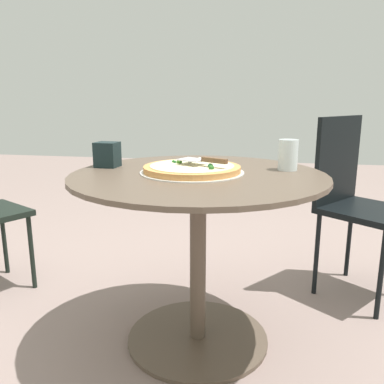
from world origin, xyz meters
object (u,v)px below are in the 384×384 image
Objects in this scene: napkin_dispenser at (107,155)px; patio_chair_far at (354,193)px; pizza_server at (204,160)px; patio_table at (198,226)px; drinking_cup at (288,155)px; pizza_on_tray at (192,169)px.

patio_chair_far is at bearing 29.67° from napkin_dispenser.
pizza_server is 0.94m from patio_chair_far.
drinking_cup reaches higher than patio_table.
pizza_server is (-0.05, 0.01, 0.04)m from pizza_on_tray.
pizza_on_tray is (0.03, -0.01, 0.23)m from patio_table.
patio_chair_far is (-0.73, -0.59, -0.20)m from pizza_on_tray.
pizza_server reaches higher than pizza_on_tray.
patio_table is 0.49m from napkin_dispenser.
patio_chair_far reaches higher than patio_table.
patio_chair_far is at bearing -141.11° from pizza_on_tray.
drinking_cup is at bearing -160.93° from pizza_on_tray.
pizza_on_tray reaches higher than patio_table.
patio_chair_far reaches higher than drinking_cup.
drinking_cup is at bearing 51.86° from patio_chair_far.
napkin_dispenser is at bearing -10.63° from patio_table.
drinking_cup reaches higher than pizza_server.
drinking_cup is at bearing 9.06° from napkin_dispenser.
pizza_server is 0.35m from drinking_cup.
pizza_on_tray is 0.39m from drinking_cup.
patio_table is 1.08× the size of patio_chair_far.
patio_table is 0.27m from pizza_server.
patio_chair_far reaches higher than napkin_dispenser.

